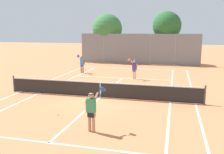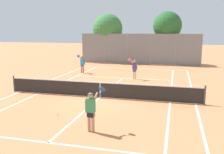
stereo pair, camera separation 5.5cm
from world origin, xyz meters
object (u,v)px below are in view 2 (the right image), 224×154
object	(u,v)px
loose_tennis_ball_2	(58,115)
tree_behind_left	(107,30)
tennis_net	(100,89)
loose_tennis_ball_3	(16,102)
player_far_left	(82,63)
player_far_right	(135,68)
loose_tennis_ball_1	(155,74)
tree_behind_right	(167,26)
loose_tennis_ball_0	(153,86)
player_near_side	(91,109)

from	to	relation	value
loose_tennis_ball_2	tree_behind_left	distance (m)	21.59
tennis_net	loose_tennis_ball_3	size ratio (longest dim) A/B	181.82
player_far_left	player_far_right	xyz separation A→B (m)	(5.28, -1.71, 0.00)
loose_tennis_ball_1	player_far_left	bearing A→B (deg)	-170.23
loose_tennis_ball_3	tree_behind_right	bearing A→B (deg)	69.19
loose_tennis_ball_0	loose_tennis_ball_2	distance (m)	8.49
tennis_net	player_far_right	world-z (taller)	player_far_right
loose_tennis_ball_2	player_far_left	bearing A→B (deg)	105.41
loose_tennis_ball_2	tree_behind_left	xyz separation A→B (m)	(-3.37, 20.94, 4.02)
loose_tennis_ball_3	loose_tennis_ball_1	bearing A→B (deg)	59.12
player_far_left	loose_tennis_ball_2	bearing A→B (deg)	-74.59
player_near_side	player_far_right	distance (m)	11.32
tree_behind_right	player_far_right	bearing A→B (deg)	-100.58
player_far_right	loose_tennis_ball_3	world-z (taller)	player_far_right
tennis_net	tree_behind_right	bearing A→B (deg)	79.81
loose_tennis_ball_2	tree_behind_right	size ratio (longest dim) A/B	0.01
loose_tennis_ball_0	loose_tennis_ball_3	xyz separation A→B (m)	(-7.13, -6.15, 0.00)
player_far_right	tree_behind_left	bearing A→B (deg)	116.22
tree_behind_right	loose_tennis_ball_3	bearing A→B (deg)	-110.81
player_far_right	loose_tennis_ball_3	bearing A→B (deg)	-122.23
tree_behind_left	loose_tennis_ball_2	bearing A→B (deg)	-80.86
player_far_left	player_far_right	size ratio (longest dim) A/B	1.00
player_near_side	loose_tennis_ball_2	size ratio (longest dim) A/B	26.88
player_near_side	loose_tennis_ball_2	bearing A→B (deg)	146.85
loose_tennis_ball_0	loose_tennis_ball_1	xyz separation A→B (m)	(-0.35, 5.19, 0.00)
tree_behind_left	loose_tennis_ball_1	bearing A→B (deg)	-49.97
loose_tennis_ball_3	player_far_right	bearing A→B (deg)	57.77
tennis_net	tree_behind_right	xyz separation A→B (m)	(3.10, 17.25, 3.94)
player_far_left	loose_tennis_ball_3	bearing A→B (deg)	-90.36
tennis_net	tree_behind_right	size ratio (longest dim) A/B	1.92
player_near_side	tree_behind_left	xyz separation A→B (m)	(-5.57, 22.38, 3.12)
loose_tennis_ball_2	tree_behind_left	world-z (taller)	tree_behind_left
loose_tennis_ball_1	tree_behind_right	world-z (taller)	tree_behind_right
player_near_side	tree_behind_right	distance (m)	22.65
loose_tennis_ball_0	loose_tennis_ball_1	bearing A→B (deg)	93.89
loose_tennis_ball_0	loose_tennis_ball_3	distance (m)	9.42
loose_tennis_ball_2	player_far_right	bearing A→B (deg)	78.10
player_far_right	player_far_left	bearing A→B (deg)	162.06
loose_tennis_ball_2	loose_tennis_ball_3	world-z (taller)	same
tennis_net	player_far_right	bearing A→B (deg)	80.50
tennis_net	loose_tennis_ball_3	xyz separation A→B (m)	(-4.29, -2.19, -0.48)
player_far_right	loose_tennis_ball_0	size ratio (longest dim) A/B	26.88
player_near_side	tree_behind_right	xyz separation A→B (m)	(1.93, 22.29, 3.52)
tennis_net	loose_tennis_ball_0	size ratio (longest dim) A/B	181.82
tennis_net	loose_tennis_ball_2	world-z (taller)	tennis_net
player_far_right	player_near_side	bearing A→B (deg)	-89.39
player_near_side	tree_behind_right	bearing A→B (deg)	85.05
player_far_left	loose_tennis_ball_1	distance (m)	6.87
player_far_left	player_far_right	world-z (taller)	same
player_far_left	loose_tennis_ball_1	size ratio (longest dim) A/B	26.88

